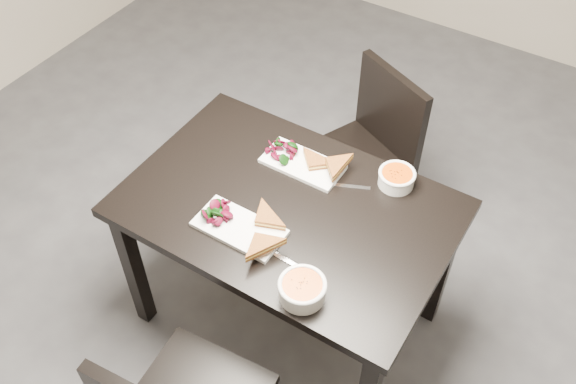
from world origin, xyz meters
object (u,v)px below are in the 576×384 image
Objects in this scene: table at (288,222)px; chair_far at (368,147)px; plate_near at (239,228)px; soup_bowl_near at (302,289)px; plate_far at (303,164)px; soup_bowl_far at (397,177)px.

chair_far reaches higher than table.
chair_far is at bearing 90.14° from table.
plate_near is at bearing -70.85° from chair_far.
soup_bowl_near is 0.60m from plate_far.
plate_far is at bearing 86.63° from plate_near.
plate_far is 2.23× the size of soup_bowl_far.
soup_bowl_near is 0.51× the size of plate_far.
soup_bowl_far is (0.04, 0.62, -0.00)m from soup_bowl_near.
soup_bowl_near reaches higher than plate_near.
soup_bowl_far reaches higher than plate_near.
soup_bowl_near is at bearing -51.74° from chair_far.
plate_near reaches higher than table.
chair_far is 0.58m from soup_bowl_far.
chair_far is 5.35× the size of soup_bowl_near.
soup_bowl_far reaches higher than plate_far.
soup_bowl_far is (0.29, -0.40, 0.30)m from chair_far.
plate_near is at bearing -93.37° from plate_far.
chair_far reaches higher than plate_near.
plate_near is 0.62m from soup_bowl_far.
table is 3.72× the size of plate_near.
plate_near is 0.40m from plate_far.
table is at bearing -73.46° from plate_far.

